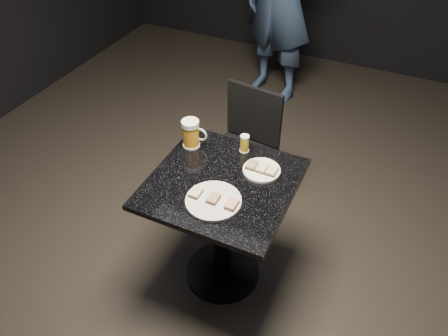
{
  "coord_description": "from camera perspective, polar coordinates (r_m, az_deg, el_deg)",
  "views": [
    {
      "loc": [
        0.68,
        -1.43,
        2.2
      ],
      "look_at": [
        0.0,
        0.02,
        0.82
      ],
      "focal_mm": 35.0,
      "sensor_mm": 36.0,
      "label": 1
    }
  ],
  "objects": [
    {
      "name": "beer_mug",
      "position": [
        2.33,
        -4.29,
        4.52
      ],
      "size": [
        0.14,
        0.1,
        0.16
      ],
      "color": "silver",
      "rests_on": "table"
    },
    {
      "name": "canapes_on_plate_small",
      "position": [
        2.2,
        4.95,
        0.01
      ],
      "size": [
        0.16,
        0.07,
        0.02
      ],
      "color": "#4C3521",
      "rests_on": "plate_small"
    },
    {
      "name": "beer_tumbler",
      "position": [
        2.31,
        2.71,
        3.22
      ],
      "size": [
        0.05,
        0.05,
        0.1
      ],
      "color": "white",
      "rests_on": "table"
    },
    {
      "name": "table",
      "position": [
        2.32,
        -0.21,
        -6.14
      ],
      "size": [
        0.7,
        0.7,
        0.75
      ],
      "color": "black",
      "rests_on": "floor"
    },
    {
      "name": "plate_large",
      "position": [
        2.04,
        -1.39,
        -4.3
      ],
      "size": [
        0.26,
        0.26,
        0.01
      ],
      "primitive_type": "cylinder",
      "color": "silver",
      "rests_on": "table"
    },
    {
      "name": "floor",
      "position": [
        2.72,
        -0.18,
        -13.48
      ],
      "size": [
        6.0,
        6.0,
        0.0
      ],
      "primitive_type": "plane",
      "color": "black",
      "rests_on": "ground"
    },
    {
      "name": "chair",
      "position": [
        2.79,
        2.69,
        3.04
      ],
      "size": [
        0.42,
        0.42,
        0.86
      ],
      "color": "black",
      "rests_on": "floor"
    },
    {
      "name": "plate_small",
      "position": [
        2.21,
        4.93,
        -0.31
      ],
      "size": [
        0.19,
        0.19,
        0.01
      ],
      "primitive_type": "cylinder",
      "color": "white",
      "rests_on": "table"
    },
    {
      "name": "canapes_on_plate_large",
      "position": [
        2.03,
        -1.39,
        -3.97
      ],
      "size": [
        0.24,
        0.07,
        0.02
      ],
      "color": "#4C3521",
      "rests_on": "plate_large"
    }
  ]
}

